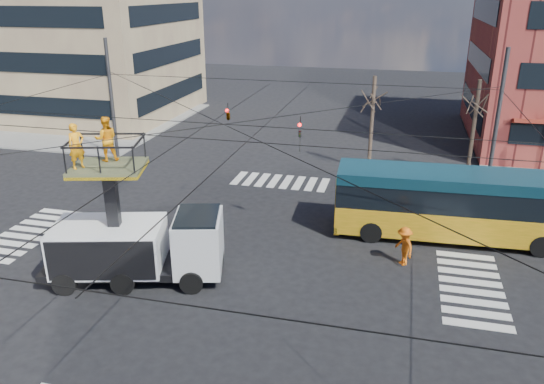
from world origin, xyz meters
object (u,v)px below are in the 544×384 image
(utility_truck, at_px, (136,230))
(flagger, at_px, (404,246))
(city_bus, at_px, (460,204))
(worker_ground, at_px, (80,238))
(traffic_cone, at_px, (89,260))

(utility_truck, xyz_separation_m, flagger, (10.21, 3.71, -1.25))
(city_bus, distance_m, worker_ground, 16.96)
(worker_ground, bearing_deg, utility_truck, -92.84)
(utility_truck, xyz_separation_m, worker_ground, (-3.33, 1.07, -1.21))
(city_bus, xyz_separation_m, worker_ground, (-15.91, -5.83, -0.84))
(utility_truck, bearing_deg, traffic_cone, 159.67)
(utility_truck, bearing_deg, city_bus, 13.60)
(utility_truck, xyz_separation_m, traffic_cone, (-2.46, 0.22, -1.75))
(utility_truck, height_order, flagger, utility_truck)
(worker_ground, height_order, flagger, worker_ground)
(traffic_cone, distance_m, flagger, 13.16)
(city_bus, height_order, worker_ground, city_bus)
(city_bus, relative_size, flagger, 6.68)
(traffic_cone, bearing_deg, flagger, 15.37)
(traffic_cone, height_order, worker_ground, worker_ground)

